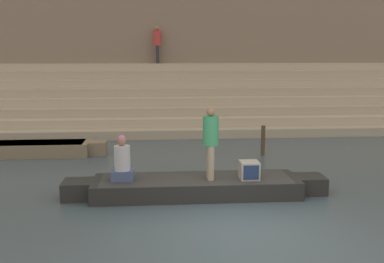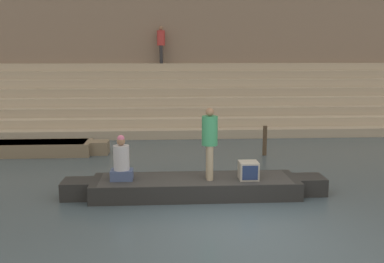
{
  "view_description": "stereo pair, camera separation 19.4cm",
  "coord_description": "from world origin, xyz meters",
  "px_view_note": "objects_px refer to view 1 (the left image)",
  "views": [
    {
      "loc": [
        -1.62,
        -7.96,
        3.3
      ],
      "look_at": [
        -0.73,
        3.33,
        1.31
      ],
      "focal_mm": 42.0,
      "sensor_mm": 36.0,
      "label": 1
    },
    {
      "loc": [
        -1.43,
        -7.97,
        3.3
      ],
      "look_at": [
        -0.73,
        3.33,
        1.31
      ],
      "focal_mm": 42.0,
      "sensor_mm": 36.0,
      "label": 2
    }
  ],
  "objects_px": {
    "rowboat_main": "(196,186)",
    "moored_boat_shore": "(26,149)",
    "person_rowing": "(122,163)",
    "person_standing": "(211,139)",
    "tv_set": "(249,170)",
    "mooring_post": "(263,140)",
    "person_on_steps": "(157,42)"
  },
  "relations": [
    {
      "from": "rowboat_main",
      "to": "mooring_post",
      "type": "bearing_deg",
      "value": 59.82
    },
    {
      "from": "mooring_post",
      "to": "person_on_steps",
      "type": "relative_size",
      "value": 0.56
    },
    {
      "from": "tv_set",
      "to": "moored_boat_shore",
      "type": "height_order",
      "value": "tv_set"
    },
    {
      "from": "rowboat_main",
      "to": "person_standing",
      "type": "height_order",
      "value": "person_standing"
    },
    {
      "from": "rowboat_main",
      "to": "moored_boat_shore",
      "type": "height_order",
      "value": "moored_boat_shore"
    },
    {
      "from": "moored_boat_shore",
      "to": "mooring_post",
      "type": "distance_m",
      "value": 7.71
    },
    {
      "from": "person_rowing",
      "to": "mooring_post",
      "type": "height_order",
      "value": "person_rowing"
    },
    {
      "from": "tv_set",
      "to": "moored_boat_shore",
      "type": "bearing_deg",
      "value": 142.09
    },
    {
      "from": "person_standing",
      "to": "tv_set",
      "type": "height_order",
      "value": "person_standing"
    },
    {
      "from": "person_standing",
      "to": "moored_boat_shore",
      "type": "bearing_deg",
      "value": 152.36
    },
    {
      "from": "person_standing",
      "to": "person_on_steps",
      "type": "relative_size",
      "value": 0.96
    },
    {
      "from": "rowboat_main",
      "to": "tv_set",
      "type": "xyz_separation_m",
      "value": [
        1.23,
        -0.14,
        0.4
      ]
    },
    {
      "from": "person_standing",
      "to": "person_on_steps",
      "type": "xyz_separation_m",
      "value": [
        -1.15,
        11.77,
        2.43
      ]
    },
    {
      "from": "person_rowing",
      "to": "tv_set",
      "type": "distance_m",
      "value": 2.93
    },
    {
      "from": "mooring_post",
      "to": "rowboat_main",
      "type": "bearing_deg",
      "value": -122.29
    },
    {
      "from": "rowboat_main",
      "to": "person_standing",
      "type": "distance_m",
      "value": 1.19
    },
    {
      "from": "moored_boat_shore",
      "to": "person_on_steps",
      "type": "relative_size",
      "value": 2.96
    },
    {
      "from": "tv_set",
      "to": "rowboat_main",
      "type": "bearing_deg",
      "value": 171.97
    },
    {
      "from": "tv_set",
      "to": "mooring_post",
      "type": "xyz_separation_m",
      "value": [
        1.33,
        4.18,
        -0.13
      ]
    },
    {
      "from": "person_rowing",
      "to": "rowboat_main",
      "type": "bearing_deg",
      "value": 7.77
    },
    {
      "from": "rowboat_main",
      "to": "person_rowing",
      "type": "bearing_deg",
      "value": -177.83
    },
    {
      "from": "person_on_steps",
      "to": "moored_boat_shore",
      "type": "bearing_deg",
      "value": 20.25
    },
    {
      "from": "rowboat_main",
      "to": "mooring_post",
      "type": "height_order",
      "value": "mooring_post"
    },
    {
      "from": "mooring_post",
      "to": "tv_set",
      "type": "bearing_deg",
      "value": -107.59
    },
    {
      "from": "person_standing",
      "to": "person_rowing",
      "type": "xyz_separation_m",
      "value": [
        -2.02,
        0.07,
        -0.54
      ]
    },
    {
      "from": "rowboat_main",
      "to": "mooring_post",
      "type": "xyz_separation_m",
      "value": [
        2.55,
        4.04,
        0.26
      ]
    },
    {
      "from": "rowboat_main",
      "to": "mooring_post",
      "type": "distance_m",
      "value": 4.78
    },
    {
      "from": "rowboat_main",
      "to": "tv_set",
      "type": "bearing_deg",
      "value": -4.47
    },
    {
      "from": "rowboat_main",
      "to": "person_rowing",
      "type": "relative_size",
      "value": 5.85
    },
    {
      "from": "moored_boat_shore",
      "to": "rowboat_main",
      "type": "bearing_deg",
      "value": -37.98
    },
    {
      "from": "moored_boat_shore",
      "to": "person_on_steps",
      "type": "xyz_separation_m",
      "value": [
        4.32,
        7.13,
        3.57
      ]
    },
    {
      "from": "moored_boat_shore",
      "to": "person_on_steps",
      "type": "distance_m",
      "value": 9.07
    }
  ]
}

